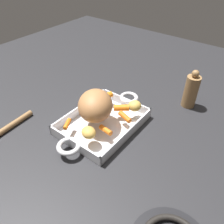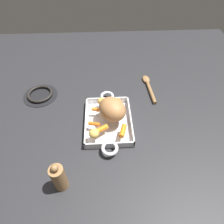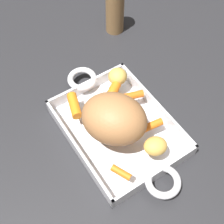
{
  "view_description": "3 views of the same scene",
  "coord_description": "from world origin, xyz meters",
  "px_view_note": "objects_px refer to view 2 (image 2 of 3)",
  "views": [
    {
      "loc": [
        0.45,
        0.39,
        0.54
      ],
      "look_at": [
        -0.03,
        0.02,
        0.05
      ],
      "focal_mm": 36.04,
      "sensor_mm": 36.0,
      "label": 1
    },
    {
      "loc": [
        -0.62,
        0.01,
        0.76
      ],
      "look_at": [
        0.03,
        -0.02,
        0.05
      ],
      "focal_mm": 31.96,
      "sensor_mm": 36.0,
      "label": 2
    },
    {
      "loc": [
        0.3,
        -0.22,
        0.63
      ],
      "look_at": [
        -0.02,
        -0.0,
        0.06
      ],
      "focal_mm": 49.48,
      "sensor_mm": 36.0,
      "label": 3
    }
  ],
  "objects_px": {
    "baby_carrot_center_left": "(94,124)",
    "potato_near_roast": "(94,133)",
    "roasting_dish": "(108,121)",
    "pork_roast": "(112,109)",
    "pepper_mill": "(59,177)",
    "potato_whole": "(102,101)",
    "serving_spoon": "(149,86)",
    "baby_carrot_short": "(123,131)",
    "baby_carrot_southwest": "(120,101)",
    "stove_burner_rear": "(40,94)",
    "baby_carrot_northeast": "(102,129)",
    "baby_carrot_center_right": "(97,110)"
  },
  "relations": [
    {
      "from": "baby_carrot_center_left",
      "to": "potato_near_roast",
      "type": "xyz_separation_m",
      "value": [
        -0.06,
        -0.0,
        0.01
      ]
    },
    {
      "from": "roasting_dish",
      "to": "pork_roast",
      "type": "bearing_deg",
      "value": -57.53
    },
    {
      "from": "baby_carrot_center_left",
      "to": "pepper_mill",
      "type": "height_order",
      "value": "pepper_mill"
    },
    {
      "from": "potato_whole",
      "to": "serving_spoon",
      "type": "height_order",
      "value": "potato_whole"
    },
    {
      "from": "baby_carrot_short",
      "to": "serving_spoon",
      "type": "bearing_deg",
      "value": -27.76
    },
    {
      "from": "baby_carrot_southwest",
      "to": "stove_burner_rear",
      "type": "relative_size",
      "value": 0.23
    },
    {
      "from": "baby_carrot_short",
      "to": "baby_carrot_southwest",
      "type": "height_order",
      "value": "baby_carrot_short"
    },
    {
      "from": "baby_carrot_center_left",
      "to": "stove_burner_rear",
      "type": "relative_size",
      "value": 0.28
    },
    {
      "from": "baby_carrot_northeast",
      "to": "baby_carrot_center_right",
      "type": "bearing_deg",
      "value": 11.93
    },
    {
      "from": "stove_burner_rear",
      "to": "baby_carrot_short",
      "type": "bearing_deg",
      "value": -125.24
    },
    {
      "from": "pepper_mill",
      "to": "baby_carrot_center_right",
      "type": "bearing_deg",
      "value": -20.97
    },
    {
      "from": "baby_carrot_center_left",
      "to": "serving_spoon",
      "type": "distance_m",
      "value": 0.43
    },
    {
      "from": "pork_roast",
      "to": "baby_carrot_short",
      "type": "distance_m",
      "value": 0.12
    },
    {
      "from": "roasting_dish",
      "to": "potato_near_roast",
      "type": "height_order",
      "value": "potato_near_roast"
    },
    {
      "from": "potato_near_roast",
      "to": "potato_whole",
      "type": "bearing_deg",
      "value": -11.19
    },
    {
      "from": "baby_carrot_center_left",
      "to": "potato_near_roast",
      "type": "distance_m",
      "value": 0.06
    },
    {
      "from": "baby_carrot_short",
      "to": "stove_burner_rear",
      "type": "distance_m",
      "value": 0.53
    },
    {
      "from": "roasting_dish",
      "to": "serving_spoon",
      "type": "distance_m",
      "value": 0.36
    },
    {
      "from": "roasting_dish",
      "to": "stove_burner_rear",
      "type": "bearing_deg",
      "value": 59.55
    },
    {
      "from": "roasting_dish",
      "to": "serving_spoon",
      "type": "height_order",
      "value": "roasting_dish"
    },
    {
      "from": "baby_carrot_southwest",
      "to": "roasting_dish",
      "type": "bearing_deg",
      "value": 148.58
    },
    {
      "from": "baby_carrot_center_right",
      "to": "baby_carrot_center_left",
      "type": "xyz_separation_m",
      "value": [
        -0.09,
        0.01,
        0.0
      ]
    },
    {
      "from": "pork_roast",
      "to": "baby_carrot_center_left",
      "type": "distance_m",
      "value": 0.11
    },
    {
      "from": "baby_carrot_southwest",
      "to": "baby_carrot_short",
      "type": "bearing_deg",
      "value": 179.42
    },
    {
      "from": "serving_spoon",
      "to": "baby_carrot_short",
      "type": "bearing_deg",
      "value": 148.26
    },
    {
      "from": "potato_whole",
      "to": "pepper_mill",
      "type": "height_order",
      "value": "pepper_mill"
    },
    {
      "from": "roasting_dish",
      "to": "stove_burner_rear",
      "type": "xyz_separation_m",
      "value": [
        0.22,
        0.37,
        -0.0
      ]
    },
    {
      "from": "potato_whole",
      "to": "baby_carrot_southwest",
      "type": "bearing_deg",
      "value": -86.23
    },
    {
      "from": "roasting_dish",
      "to": "baby_carrot_center_right",
      "type": "xyz_separation_m",
      "value": [
        0.05,
        0.06,
        0.03
      ]
    },
    {
      "from": "baby_carrot_center_left",
      "to": "baby_carrot_southwest",
      "type": "height_order",
      "value": "baby_carrot_center_left"
    },
    {
      "from": "baby_carrot_center_right",
      "to": "stove_burner_rear",
      "type": "xyz_separation_m",
      "value": [
        0.17,
        0.32,
        -0.04
      ]
    },
    {
      "from": "baby_carrot_short",
      "to": "potato_near_roast",
      "type": "height_order",
      "value": "potato_near_roast"
    },
    {
      "from": "pepper_mill",
      "to": "potato_near_roast",
      "type": "bearing_deg",
      "value": -32.0
    },
    {
      "from": "serving_spoon",
      "to": "pepper_mill",
      "type": "xyz_separation_m",
      "value": [
        -0.56,
        0.44,
        0.06
      ]
    },
    {
      "from": "roasting_dish",
      "to": "baby_carrot_center_left",
      "type": "xyz_separation_m",
      "value": [
        -0.04,
        0.07,
        0.03
      ]
    },
    {
      "from": "stove_burner_rear",
      "to": "pepper_mill",
      "type": "bearing_deg",
      "value": -160.72
    },
    {
      "from": "baby_carrot_northeast",
      "to": "potato_whole",
      "type": "height_order",
      "value": "potato_whole"
    },
    {
      "from": "baby_carrot_center_left",
      "to": "stove_burner_rear",
      "type": "bearing_deg",
      "value": 49.81
    },
    {
      "from": "baby_carrot_center_left",
      "to": "baby_carrot_short",
      "type": "bearing_deg",
      "value": -110.71
    },
    {
      "from": "baby_carrot_center_right",
      "to": "potato_near_roast",
      "type": "distance_m",
      "value": 0.15
    },
    {
      "from": "serving_spoon",
      "to": "roasting_dish",
      "type": "bearing_deg",
      "value": 132.57
    },
    {
      "from": "pork_roast",
      "to": "baby_carrot_short",
      "type": "relative_size",
      "value": 2.22
    },
    {
      "from": "roasting_dish",
      "to": "stove_burner_rear",
      "type": "relative_size",
      "value": 2.15
    },
    {
      "from": "roasting_dish",
      "to": "baby_carrot_northeast",
      "type": "bearing_deg",
      "value": 157.13
    },
    {
      "from": "baby_carrot_center_left",
      "to": "baby_carrot_northeast",
      "type": "xyz_separation_m",
      "value": [
        -0.03,
        -0.04,
        0.0
      ]
    },
    {
      "from": "pork_roast",
      "to": "potato_whole",
      "type": "distance_m",
      "value": 0.1
    },
    {
      "from": "pork_roast",
      "to": "baby_carrot_center_right",
      "type": "height_order",
      "value": "pork_roast"
    },
    {
      "from": "roasting_dish",
      "to": "baby_carrot_center_right",
      "type": "relative_size",
      "value": 8.39
    },
    {
      "from": "baby_carrot_center_right",
      "to": "potato_whole",
      "type": "bearing_deg",
      "value": -31.6
    },
    {
      "from": "roasting_dish",
      "to": "baby_carrot_center_left",
      "type": "distance_m",
      "value": 0.08
    }
  ]
}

